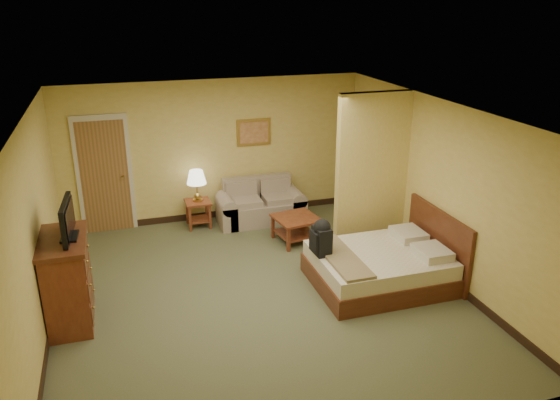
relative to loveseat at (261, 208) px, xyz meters
name	(u,v)px	position (x,y,z in m)	size (l,w,h in m)	color
floor	(258,293)	(-0.75, -2.57, -0.26)	(6.00, 6.00, 0.00)	#555939
ceiling	(255,112)	(-0.75, -2.57, 2.34)	(6.00, 6.00, 0.00)	white
back_wall	(214,151)	(-0.75, 0.43, 1.04)	(5.50, 0.02, 2.60)	#DBBF5D
left_wall	(35,233)	(-3.50, -2.57, 1.04)	(0.02, 6.00, 2.60)	#DBBF5D
right_wall	(437,188)	(2.00, -2.57, 1.04)	(0.02, 6.00, 2.60)	#DBBF5D
partition	(372,173)	(1.40, -1.64, 1.04)	(1.20, 0.15, 2.60)	#DBBF5D
door	(105,175)	(-2.70, 0.40, 0.77)	(0.94, 0.16, 2.10)	beige
baseboard	(217,214)	(-0.75, 0.42, -0.20)	(5.50, 0.02, 0.12)	black
loveseat	(261,208)	(0.00, 0.00, 0.00)	(1.59, 0.74, 0.80)	tan
side_table	(198,210)	(-1.15, 0.08, 0.06)	(0.45, 0.45, 0.49)	maroon
table_lamp	(196,178)	(-1.15, 0.08, 0.67)	(0.35, 0.35, 0.58)	#B28F41
coffee_table	(296,224)	(0.34, -1.07, 0.06)	(0.79, 0.79, 0.45)	maroon
wall_picture	(254,132)	(0.00, 0.40, 1.34)	(0.64, 0.04, 0.50)	#B78E3F
dresser	(68,280)	(-3.22, -2.52, 0.33)	(0.58, 1.10, 1.17)	maroon
tv	(67,221)	(-3.12, -2.52, 1.13)	(0.22, 0.78, 0.48)	black
bed	(383,265)	(1.08, -2.81, 0.02)	(1.93, 1.59, 1.03)	#4D2112
backpack	(322,236)	(0.19, -2.60, 0.52)	(0.24, 0.32, 0.53)	black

